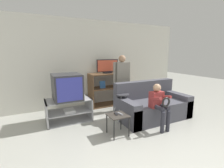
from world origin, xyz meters
TOP-DOWN VIEW (x-y plane):
  - ground_plane at (0.00, 0.00)m, footprint 18.00×18.00m
  - wall_back at (0.00, 3.23)m, footprint 6.40×0.06m
  - tv_stand at (-0.93, 2.18)m, footprint 1.04×0.60m
  - television_main at (-0.94, 2.20)m, footprint 0.63×0.68m
  - media_shelf at (0.43, 2.91)m, footprint 1.13×0.51m
  - television_flat at (0.43, 2.90)m, footprint 0.70×0.20m
  - folding_stool at (0.26, 1.68)m, footprint 0.43×0.37m
  - snack_table at (-0.19, 1.06)m, footprint 0.38×0.38m
  - remote_control_black at (-0.21, 1.10)m, footprint 0.07×0.15m
  - remote_control_white at (-0.14, 1.06)m, footprint 0.06×0.15m
  - couch at (1.01, 1.48)m, footprint 1.78×0.93m
  - person_standing_adult at (0.58, 2.27)m, footprint 0.53×0.20m
  - person_seated_child at (0.74, 0.93)m, footprint 0.33×0.43m

SIDE VIEW (x-z plane):
  - ground_plane at x=0.00m, z-range 0.00..0.00m
  - tv_stand at x=-0.93m, z-range 0.00..0.54m
  - couch at x=1.01m, z-range -0.15..0.75m
  - snack_table at x=-0.19m, z-range 0.15..0.56m
  - remote_control_black at x=-0.21m, z-range 0.42..0.44m
  - remote_control_white at x=-0.14m, z-range 0.42..0.44m
  - media_shelf at x=0.43m, z-range 0.01..1.02m
  - folding_stool at x=0.26m, z-range 0.19..0.85m
  - person_seated_child at x=0.74m, z-range 0.10..1.07m
  - television_main at x=-0.94m, z-range 0.54..1.14m
  - person_standing_adult at x=0.58m, z-range 0.16..1.73m
  - television_flat at x=0.43m, z-range 1.00..1.42m
  - wall_back at x=0.00m, z-range 0.00..2.60m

